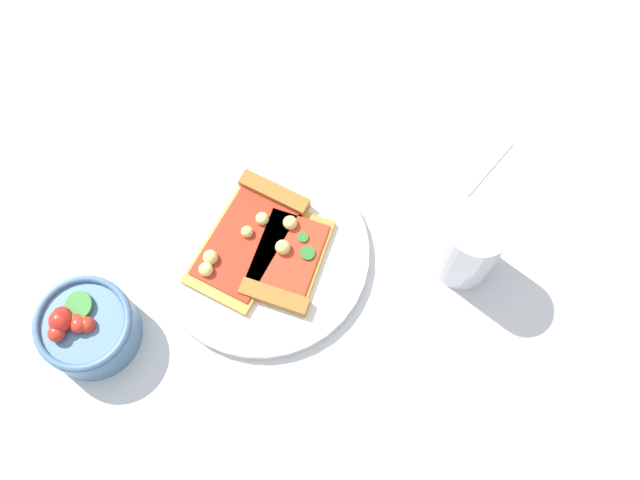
% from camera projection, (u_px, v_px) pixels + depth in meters
% --- Properties ---
extents(ground_plane, '(2.40, 2.40, 0.00)m').
position_uv_depth(ground_plane, '(256.00, 296.00, 0.88)').
color(ground_plane, silver).
rests_on(ground_plane, ground).
extents(plate, '(0.26, 0.26, 0.01)m').
position_uv_depth(plate, '(262.00, 253.00, 0.89)').
color(plate, white).
rests_on(plate, ground_plane).
extents(pizza_slice_near, '(0.12, 0.18, 0.02)m').
position_uv_depth(pizza_slice_near, '(250.00, 234.00, 0.89)').
color(pizza_slice_near, gold).
rests_on(pizza_slice_near, plate).
extents(pizza_slice_far, '(0.12, 0.14, 0.02)m').
position_uv_depth(pizza_slice_far, '(287.00, 263.00, 0.88)').
color(pizza_slice_far, gold).
rests_on(pizza_slice_far, plate).
extents(salad_bowl, '(0.11, 0.11, 0.08)m').
position_uv_depth(salad_bowl, '(87.00, 327.00, 0.84)').
color(salad_bowl, '#4C7299').
rests_on(salad_bowl, ground_plane).
extents(soda_glass, '(0.07, 0.07, 0.12)m').
position_uv_depth(soda_glass, '(469.00, 247.00, 0.85)').
color(soda_glass, silver).
rests_on(soda_glass, ground_plane).
extents(paper_napkin, '(0.12, 0.13, 0.00)m').
position_uv_depth(paper_napkin, '(446.00, 152.00, 0.95)').
color(paper_napkin, white).
rests_on(paper_napkin, ground_plane).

